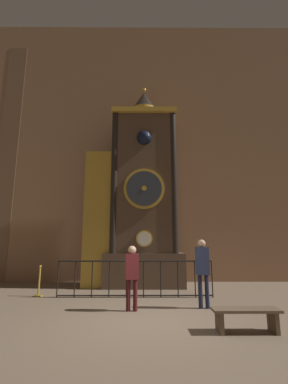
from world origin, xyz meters
The scene contains 8 objects.
ground_plane centered at (0.00, 0.00, 0.00)m, with size 28.00×28.00×0.00m, color #75604C.
cathedral_back_wall centered at (-0.09, 5.70, 6.47)m, with size 24.00×0.32×12.95m.
clock_tower centered at (-0.41, 4.46, 3.58)m, with size 3.97×1.77×8.66m.
railing_fence centered at (-0.37, 2.36, 0.63)m, with size 4.97×0.05×1.14m.
visitor_near centered at (-0.40, 0.76, 0.98)m, with size 0.36×0.25×1.62m.
visitor_far centered at (1.51, 1.01, 1.08)m, with size 0.34×0.22×1.79m.
stanchion_post centered at (-3.49, 2.56, 0.31)m, with size 0.28×0.28×0.97m.
visitor_bench centered at (1.90, -0.81, 0.31)m, with size 1.31×0.40×0.44m.
Camera 1 is at (-0.12, -6.20, 1.74)m, focal length 24.00 mm.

